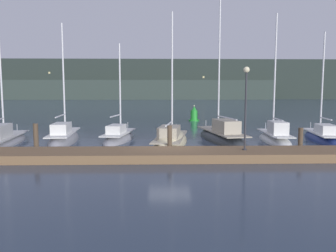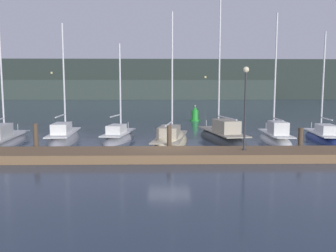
{
  "view_description": "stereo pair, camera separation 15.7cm",
  "coord_description": "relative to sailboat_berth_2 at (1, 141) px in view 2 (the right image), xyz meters",
  "views": [
    {
      "loc": [
        -0.59,
        -18.98,
        3.62
      ],
      "look_at": [
        0.0,
        3.81,
        1.2
      ],
      "focal_mm": 35.0,
      "sensor_mm": 36.0,
      "label": 1
    },
    {
      "loc": [
        -0.43,
        -18.99,
        3.62
      ],
      "look_at": [
        0.0,
        3.81,
        1.2
      ],
      "focal_mm": 35.0,
      "sensor_mm": 36.0,
      "label": 2
    }
  ],
  "objects": [
    {
      "name": "mooring_pile_2",
      "position": [
        11.58,
        -3.59,
        0.64
      ],
      "size": [
        0.28,
        0.28,
        1.62
      ],
      "primitive_type": "cylinder",
      "color": "#4C3D2D",
      "rests_on": "ground"
    },
    {
      "name": "sailboat_berth_7",
      "position": [
        19.36,
        0.64,
        0.03
      ],
      "size": [
        2.21,
        6.17,
        9.73
      ],
      "color": "white",
      "rests_on": "ground"
    },
    {
      "name": "sailboat_berth_2",
      "position": [
        0.0,
        0.0,
        0.0
      ],
      "size": [
        3.36,
        8.27,
        12.26
      ],
      "color": "gray",
      "rests_on": "ground"
    },
    {
      "name": "sailboat_berth_3",
      "position": [
        4.08,
        0.93,
        -0.06
      ],
      "size": [
        2.45,
        7.18,
        9.31
      ],
      "color": "gray",
      "rests_on": "ground"
    },
    {
      "name": "dock",
      "position": [
        11.58,
        -5.24,
        0.05
      ],
      "size": [
        38.02,
        2.8,
        0.45
      ],
      "primitive_type": "cube",
      "color": "brown",
      "rests_on": "ground"
    },
    {
      "name": "hillside_backdrop",
      "position": [
        8.21,
        133.22,
        8.18
      ],
      "size": [
        240.0,
        23.0,
        18.16
      ],
      "color": "#28332D",
      "rests_on": "ground"
    },
    {
      "name": "mooring_pile_3",
      "position": [
        19.37,
        -3.59,
        0.56
      ],
      "size": [
        0.28,
        0.28,
        1.47
      ],
      "primitive_type": "cylinder",
      "color": "#4C3D2D",
      "rests_on": "ground"
    },
    {
      "name": "sailboat_berth_8",
      "position": [
        23.08,
        1.1,
        -0.06
      ],
      "size": [
        2.9,
        6.85,
        8.69
      ],
      "color": "navy",
      "rests_on": "ground"
    },
    {
      "name": "sailboat_berth_5",
      "position": [
        11.78,
        0.1,
        -0.07
      ],
      "size": [
        3.39,
        8.41,
        9.97
      ],
      "color": "beige",
      "rests_on": "ground"
    },
    {
      "name": "channel_buoy",
      "position": [
        15.25,
        17.42,
        0.54
      ],
      "size": [
        1.29,
        1.29,
        1.93
      ],
      "color": "green",
      "rests_on": "ground"
    },
    {
      "name": "dock_lamppost",
      "position": [
        15.61,
        -5.23,
        3.23
      ],
      "size": [
        0.32,
        0.32,
        4.47
      ],
      "color": "#2D2D33",
      "rests_on": "dock"
    },
    {
      "name": "ground_plane",
      "position": [
        11.58,
        -3.65,
        -0.18
      ],
      "size": [
        400.0,
        400.0,
        0.0
      ],
      "primitive_type": "plane",
      "color": "#2D3D51"
    },
    {
      "name": "mooring_pile_1",
      "position": [
        3.79,
        -3.59,
        0.7
      ],
      "size": [
        0.28,
        0.28,
        1.76
      ],
      "primitive_type": "cylinder",
      "color": "#4C3D2D",
      "rests_on": "ground"
    },
    {
      "name": "sailboat_berth_6",
      "position": [
        15.55,
        1.15,
        -0.02
      ],
      "size": [
        3.33,
        8.38,
        12.71
      ],
      "color": "#2D3338",
      "rests_on": "ground"
    },
    {
      "name": "sailboat_berth_4",
      "position": [
        7.97,
        1.5,
        -0.05
      ],
      "size": [
        2.55,
        6.22,
        7.73
      ],
      "color": "gray",
      "rests_on": "ground"
    }
  ]
}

